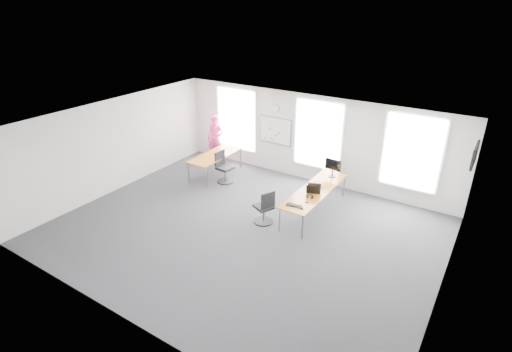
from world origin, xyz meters
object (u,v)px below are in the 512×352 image
Objects in this scene: monitor at (333,166)px; chair_left at (224,169)px; chair_right at (265,209)px; keyboard at (294,205)px; desk_right at (315,191)px; person at (216,139)px; headphones at (310,196)px; desk_left at (215,156)px.

chair_left is at bearing -160.71° from monitor.
keyboard is at bearing 123.18° from chair_right.
keyboard is at bearing -86.84° from monitor.
monitor is (3.61, 0.84, 0.63)m from chair_left.
person reaches higher than desk_right.
headphones is (4.93, -2.06, -0.13)m from person.
desk_right is 0.56m from headphones.
chair_right is 0.55× the size of person.
headphones is at bearing 151.99° from chair_right.
desk_left is 4.40m from keyboard.
keyboard is (4.77, -2.70, -0.17)m from person.
chair_right is (3.20, -1.86, -0.27)m from desk_left.
headphones is at bearing -82.43° from monitor.
chair_right reaches higher than headphones.
chair_right is (-0.91, -1.31, -0.24)m from desk_right.
monitor is at bearing 87.51° from desk_right.
person is at bearing 162.64° from desk_right.
headphones is at bearing 59.37° from keyboard.
keyboard is 2.19× the size of headphones.
person reaches higher than monitor.
desk_right is at bearing 70.05° from keyboard.
headphones is 1.69m from monitor.
keyboard is 2.34m from monitor.
chair_right is 3.09m from chair_left.
person is 9.56× the size of headphones.
person is 4.91m from monitor.
chair_right is 4.87m from person.
chair_right is 0.90m from keyboard.
headphones is (0.16, 0.64, 0.04)m from keyboard.
person is 4.37× the size of keyboard.
person is at bearing -178.40° from monitor.
chair_left reaches higher than desk_right.
person is at bearing 51.39° from chair_left.
person reaches higher than headphones.
desk_right is 4.15m from desk_left.
monitor is (4.16, 0.57, 0.38)m from desk_left.
chair_left is 5.57× the size of headphones.
person is 5.35m from headphones.
monitor is (-0.04, 1.67, 0.30)m from headphones.
headphones is at bearing -14.59° from desk_left.
desk_right is at bearing 169.71° from chair_right.
desk_left reaches higher than desk_right.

